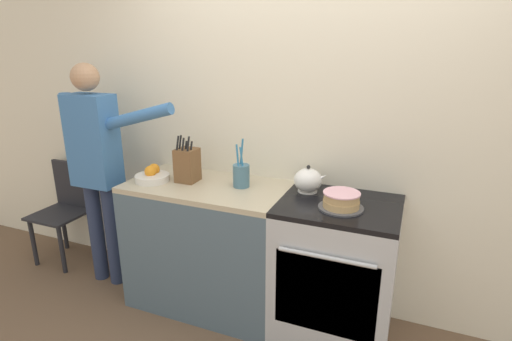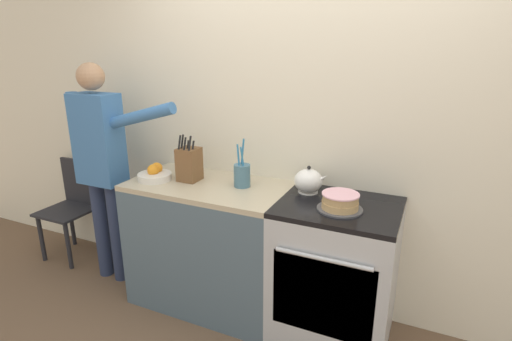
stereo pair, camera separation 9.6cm
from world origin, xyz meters
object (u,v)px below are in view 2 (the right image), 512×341
Objects in this scene: stove_range at (334,273)px; fruit_bowl at (155,174)px; layer_cake at (340,202)px; knife_block at (189,164)px; utensil_crock at (242,175)px; person_baker at (101,157)px; tea_kettle at (309,181)px; dining_chair at (74,202)px.

fruit_bowl is at bearing -176.76° from stove_range.
stove_range is at bearing 105.97° from layer_cake.
fruit_bowl is (-0.23, -0.09, -0.08)m from knife_block.
stove_range is 1.19m from knife_block.
person_baker reaches higher than utensil_crock.
fruit_bowl is (-1.27, -0.07, 0.49)m from stove_range.
tea_kettle is 0.68× the size of knife_block.
dining_chair is at bearing 177.62° from utensil_crock.
fruit_bowl is 0.50m from person_baker.
tea_kettle is 2.17m from dining_chair.
person_baker is at bearing -173.10° from tea_kettle.
person_baker reaches higher than tea_kettle.
knife_block is at bearing 175.49° from layer_cake.
person_baker is at bearing 178.49° from fruit_bowl.
knife_block is (-1.04, 0.02, 0.57)m from stove_range.
utensil_crock reaches higher than dining_chair.
layer_cake is at bearing -4.51° from knife_block.
tea_kettle is at bearing -18.41° from dining_chair.
utensil_crock is 0.63m from fruit_bowl.
fruit_bowl is at bearing -169.19° from tea_kettle.
knife_block reaches higher than stove_range.
layer_cake is 1.78m from person_baker.
knife_block is at bearing -23.25° from dining_chair.
person_baker is (-1.78, 0.01, 0.06)m from layer_cake.
person_baker reaches higher than dining_chair.
dining_chair is at bearing 169.72° from fruit_bowl.
stove_range is 0.59m from tea_kettle.
utensil_crock reaches higher than tea_kettle.
person_baker is (-0.72, -0.07, -0.01)m from knife_block.
utensil_crock is (-0.66, 0.05, 0.53)m from stove_range.
fruit_bowl is at bearing -168.51° from utensil_crock.
person_baker is 2.00× the size of dining_chair.
layer_cake is at bearing -23.15° from dining_chair.
layer_cake is 1.07m from knife_block.
stove_range is 0.50m from layer_cake.
utensil_crock is 1.37× the size of fruit_bowl.
knife_block reaches higher than fruit_bowl.
stove_range is at bearing 3.24° from fruit_bowl.
tea_kettle reaches higher than stove_range.
dining_chair is at bearing 177.00° from stove_range.
stove_range is 1.36m from fruit_bowl.
layer_cake is at bearing -10.12° from utensil_crock.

